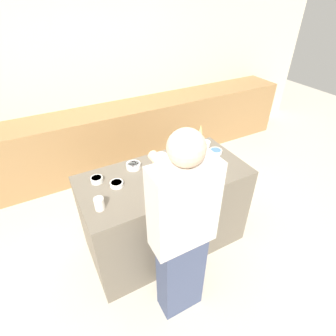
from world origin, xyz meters
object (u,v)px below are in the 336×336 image
candy_bowl_far_right (97,179)px  person (182,235)px  candy_bowl_far_left (161,156)px  candy_bowl_behind_tray (206,143)px  mug (99,204)px  baking_tray (173,174)px  candy_bowl_front_corner (216,151)px  candy_bowl_beside_tree (133,166)px  decorative_tree (200,141)px  candy_bowl_near_tray_left (117,184)px  gingerbread_house (173,165)px

candy_bowl_far_right → person: person is taller
candy_bowl_far_left → candy_bowl_behind_tray: size_ratio=1.27×
candy_bowl_behind_tray → mug: mug is taller
baking_tray → mug: 0.73m
candy_bowl_front_corner → mug: bearing=-169.6°
person → candy_bowl_behind_tray: bearing=47.3°
baking_tray → mug: (-0.72, -0.12, 0.05)m
baking_tray → candy_bowl_far_left: bearing=85.2°
candy_bowl_far_left → person: bearing=-108.3°
candy_bowl_beside_tree → candy_bowl_far_right: 0.37m
candy_bowl_far_right → person: size_ratio=0.06×
decorative_tree → candy_bowl_beside_tree: 0.68m
baking_tray → candy_bowl_near_tray_left: size_ratio=3.55×
person → candy_bowl_near_tray_left: bearing=107.9°
candy_bowl_beside_tree → person: 0.89m
candy_bowl_front_corner → candy_bowl_near_tray_left: 1.07m
baking_tray → decorative_tree: 0.43m
candy_bowl_behind_tray → gingerbread_house: bearing=-152.8°
decorative_tree → candy_bowl_front_corner: 0.25m
mug → decorative_tree: bearing=13.3°
candy_bowl_near_tray_left → candy_bowl_far_left: 0.57m
gingerbread_house → candy_bowl_far_left: size_ratio=2.02×
candy_bowl_front_corner → candy_bowl_beside_tree: size_ratio=0.98×
baking_tray → candy_bowl_far_right: size_ratio=3.82×
decorative_tree → candy_bowl_beside_tree: bearing=168.6°
baking_tray → candy_bowl_far_right: bearing=160.7°
decorative_tree → candy_bowl_behind_tray: size_ratio=3.51×
candy_bowl_far_left → mug: bearing=-150.8°
candy_bowl_far_left → candy_bowl_beside_tree: (-0.30, -0.02, 0.00)m
candy_bowl_far_right → person: (0.36, -0.85, -0.06)m
baking_tray → gingerbread_house: (0.00, 0.00, 0.10)m
candy_bowl_far_left → candy_bowl_near_tray_left: bearing=-158.9°
gingerbread_house → candy_bowl_beside_tree: gingerbread_house is taller
gingerbread_house → candy_bowl_front_corner: size_ratio=1.97×
candy_bowl_behind_tray → person: bearing=-132.7°
candy_bowl_near_tray_left → candy_bowl_beside_tree: (0.23, 0.18, 0.01)m
baking_tray → decorative_tree: decorative_tree is taller
person → decorative_tree: bearing=49.5°
candy_bowl_near_tray_left → candy_bowl_beside_tree: 0.29m
mug → baking_tray: bearing=9.4°
candy_bowl_beside_tree → person: size_ratio=0.08×
decorative_tree → candy_bowl_near_tray_left: decorative_tree is taller
candy_bowl_near_tray_left → candy_bowl_behind_tray: 1.09m
person → candy_bowl_far_left: bearing=71.7°
candy_bowl_front_corner → candy_bowl_near_tray_left: (-1.07, -0.03, 0.00)m
candy_bowl_behind_tray → person: (-0.84, -0.91, -0.06)m
mug → candy_bowl_far_right: bearing=77.8°
baking_tray → candy_bowl_far_left: size_ratio=3.18×
candy_bowl_near_tray_left → candy_bowl_behind_tray: candy_bowl_behind_tray is taller
candy_bowl_far_left → candy_bowl_beside_tree: 0.30m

